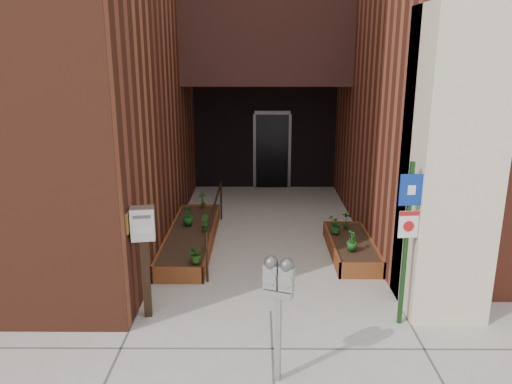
{
  "coord_description": "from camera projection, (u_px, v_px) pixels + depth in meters",
  "views": [
    {
      "loc": [
        -0.18,
        -6.76,
        3.76
      ],
      "look_at": [
        -0.23,
        1.8,
        1.36
      ],
      "focal_mm": 35.0,
      "sensor_mm": 36.0,
      "label": 1
    }
  ],
  "objects": [
    {
      "name": "shrub_right_b",
      "position": [
        346.0,
        220.0,
        10.14
      ],
      "size": [
        0.24,
        0.24,
        0.35
      ],
      "primitive_type": "imported",
      "rotation": [
        0.0,
        0.0,
        2.7
      ],
      "color": "#1C5117",
      "rests_on": "planter_right"
    },
    {
      "name": "shrub_left_b",
      "position": [
        204.0,
        223.0,
        10.03
      ],
      "size": [
        0.24,
        0.24,
        0.32
      ],
      "primitive_type": "imported",
      "rotation": [
        0.0,
        0.0,
        2.05
      ],
      "color": "#1F5819",
      "rests_on": "planter_left"
    },
    {
      "name": "payment_dropbox",
      "position": [
        144.0,
        239.0,
        7.07
      ],
      "size": [
        0.37,
        0.3,
        1.68
      ],
      "color": "black",
      "rests_on": "ground"
    },
    {
      "name": "shrub_right_c",
      "position": [
        336.0,
        225.0,
        9.88
      ],
      "size": [
        0.42,
        0.42,
        0.33
      ],
      "primitive_type": "imported",
      "rotation": [
        0.0,
        0.0,
        4.04
      ],
      "color": "#195A1A",
      "rests_on": "planter_right"
    },
    {
      "name": "ground",
      "position": [
        271.0,
        311.0,
        7.52
      ],
      "size": [
        80.0,
        80.0,
        0.0
      ],
      "primitive_type": "plane",
      "color": "#9E9991",
      "rests_on": "ground"
    },
    {
      "name": "planter_right",
      "position": [
        351.0,
        248.0,
        9.6
      ],
      "size": [
        0.8,
        2.2,
        0.3
      ],
      "color": "brown",
      "rests_on": "ground"
    },
    {
      "name": "planter_left",
      "position": [
        191.0,
        238.0,
        10.09
      ],
      "size": [
        0.9,
        3.6,
        0.3
      ],
      "color": "brown",
      "rests_on": "ground"
    },
    {
      "name": "parking_meter",
      "position": [
        279.0,
        286.0,
        5.62
      ],
      "size": [
        0.37,
        0.24,
        1.58
      ],
      "color": "#97989A",
      "rests_on": "ground"
    },
    {
      "name": "shrub_left_d",
      "position": [
        203.0,
        200.0,
        11.54
      ],
      "size": [
        0.26,
        0.26,
        0.36
      ],
      "primitive_type": "imported",
      "rotation": [
        0.0,
        0.0,
        5.54
      ],
      "color": "#255117",
      "rests_on": "planter_left"
    },
    {
      "name": "shrub_right_a",
      "position": [
        352.0,
        240.0,
        9.03
      ],
      "size": [
        0.23,
        0.23,
        0.37
      ],
      "primitive_type": "imported",
      "rotation": [
        0.0,
        0.0,
        1.42
      ],
      "color": "#1B5E1E",
      "rests_on": "planter_right"
    },
    {
      "name": "shrub_left_a",
      "position": [
        196.0,
        253.0,
        8.5
      ],
      "size": [
        0.42,
        0.42,
        0.34
      ],
      "primitive_type": "imported",
      "rotation": [
        0.0,
        0.0,
        0.53
      ],
      "color": "#235117",
      "rests_on": "planter_left"
    },
    {
      "name": "shrub_left_c",
      "position": [
        188.0,
        215.0,
        10.36
      ],
      "size": [
        0.26,
        0.26,
        0.4
      ],
      "primitive_type": "imported",
      "rotation": [
        0.0,
        0.0,
        3.32
      ],
      "color": "#19581B",
      "rests_on": "planter_left"
    },
    {
      "name": "handrail",
      "position": [
        215.0,
        210.0,
        9.88
      ],
      "size": [
        0.04,
        3.34,
        0.9
      ],
      "color": "black",
      "rests_on": "ground"
    },
    {
      "name": "sign_post",
      "position": [
        408.0,
        228.0,
        6.79
      ],
      "size": [
        0.33,
        0.09,
        2.38
      ],
      "color": "#153915",
      "rests_on": "ground"
    },
    {
      "name": "architecture",
      "position": [
        259.0,
        3.0,
        12.82
      ],
      "size": [
        20.0,
        14.6,
        10.0
      ],
      "color": "#612C1B",
      "rests_on": "ground"
    }
  ]
}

